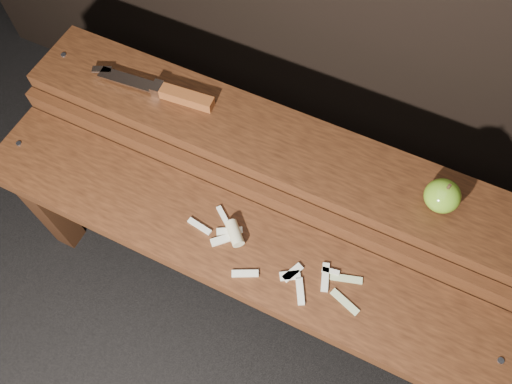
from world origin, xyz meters
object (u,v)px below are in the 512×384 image
at_px(knife, 171,93).
at_px(bench_rear_tier, 276,163).
at_px(apple, 442,196).
at_px(bench_front_tier, 232,256).

bearing_deg(knife, bench_rear_tier, -1.86).
bearing_deg(apple, knife, 179.60).
distance_m(bench_rear_tier, knife, 0.28).
relative_size(bench_front_tier, bench_rear_tier, 1.00).
relative_size(bench_rear_tier, apple, 15.83).
xyz_separation_m(bench_front_tier, apple, (0.35, 0.23, 0.18)).
relative_size(bench_front_tier, knife, 3.95).
distance_m(bench_front_tier, apple, 0.46).
bearing_deg(bench_rear_tier, knife, 178.14).
xyz_separation_m(bench_rear_tier, knife, (-0.27, 0.01, 0.10)).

